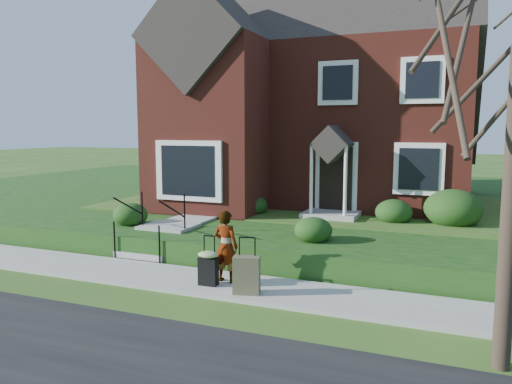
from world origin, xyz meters
The scene contains 10 objects.
ground centered at (0.00, 0.00, 0.00)m, with size 120.00×120.00×0.00m, color #2D5119.
sidewalk centered at (0.00, 0.00, 0.04)m, with size 60.00×1.60×0.08m, color #9E9B93.
terrace centered at (4.00, 10.90, 0.30)m, with size 44.00×20.00×0.60m, color #133E10.
walkway centered at (-2.50, 5.00, 0.63)m, with size 1.20×6.00×0.06m, color #9E9B93.
main_house centered at (-0.21, 9.61, 5.26)m, with size 10.40×10.20×9.40m.
front_steps centered at (-2.50, 1.84, 0.47)m, with size 1.40×2.02×1.50m.
foundation_shrubs centered at (0.20, 4.93, 1.08)m, with size 10.52×4.64×1.11m.
woman centered at (0.26, 0.11, 0.83)m, with size 0.55×0.36×1.50m, color #999999.
suitcase_black centered at (0.02, -0.24, 0.48)m, with size 0.44×0.37×1.02m.
suitcase_olive centered at (0.95, -0.43, 0.45)m, with size 0.56×0.40×1.10m.
Camera 1 is at (4.63, -9.02, 3.26)m, focal length 35.00 mm.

